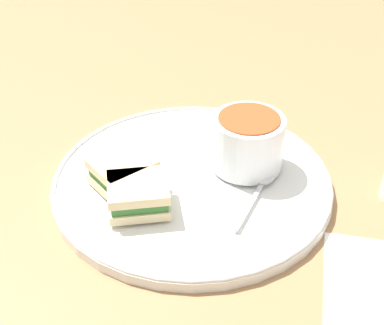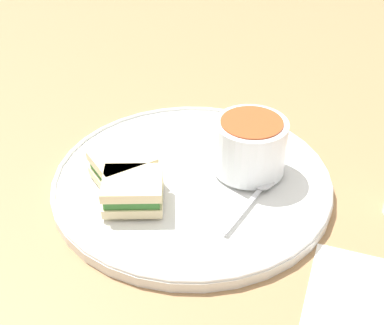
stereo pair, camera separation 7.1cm
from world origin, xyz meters
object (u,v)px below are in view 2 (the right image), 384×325
Objects in this scene: soup_bowl at (250,146)px; spoon at (261,187)px; sandwich_half_far at (133,190)px; sandwich_half_near at (123,167)px.

spoon is at bearing 134.87° from soup_bowl.
sandwich_half_far is (0.10, 0.14, -0.02)m from soup_bowl.
spoon is 0.18m from sandwich_half_near.
sandwich_half_near is 0.05m from sandwich_half_far.
soup_bowl is 0.76× the size of spoon.
sandwich_half_far is (0.13, 0.10, 0.01)m from spoon.
soup_bowl is 0.17m from sandwich_half_near.
soup_bowl is at bearing -143.16° from sandwich_half_near.
sandwich_half_near and sandwich_half_far have the same top height.
soup_bowl is at bearing 46.79° from spoon.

